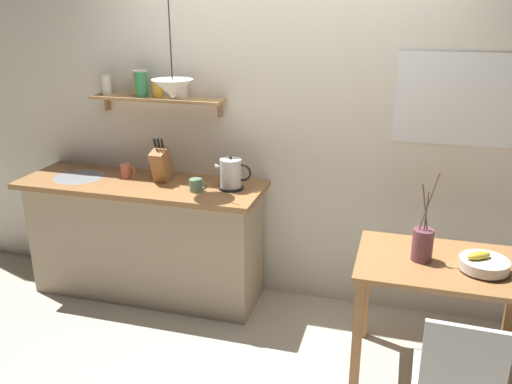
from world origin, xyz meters
TOP-DOWN VIEW (x-y plane):
  - ground_plane at (0.00, 0.00)m, footprint 14.00×14.00m
  - back_wall at (0.20, 0.65)m, footprint 6.80×0.11m
  - kitchen_counter at (-1.00, 0.32)m, footprint 1.83×0.63m
  - wall_shelf at (-0.98, 0.49)m, footprint 1.02×0.20m
  - dining_table at (1.14, -0.12)m, footprint 1.00×0.67m
  - dining_chair_near at (1.19, -0.86)m, footprint 0.42×0.41m
  - fruit_bowl at (1.34, -0.17)m, footprint 0.27×0.27m
  - twig_vase at (1.01, -0.12)m, footprint 0.12×0.12m
  - electric_kettle at (-0.31, 0.33)m, footprint 0.27×0.18m
  - knife_block at (-0.85, 0.35)m, footprint 0.10×0.21m
  - coffee_mug_by_sink at (-1.15, 0.36)m, footprint 0.12×0.08m
  - coffee_mug_spare at (-0.53, 0.22)m, footprint 0.13×0.09m
  - pendant_lamp at (-0.68, 0.23)m, footprint 0.28×0.28m

SIDE VIEW (x-z plane):
  - ground_plane at x=0.00m, z-range 0.00..0.00m
  - kitchen_counter at x=-1.00m, z-range 0.01..0.93m
  - dining_chair_near at x=1.19m, z-range 0.06..0.94m
  - dining_table at x=1.14m, z-range 0.25..1.02m
  - fruit_bowl at x=1.34m, z-range 0.75..0.87m
  - twig_vase at x=1.01m, z-range 0.60..1.13m
  - coffee_mug_spare at x=-0.53m, z-range 0.93..1.01m
  - coffee_mug_by_sink at x=-1.15m, z-range 0.93..1.03m
  - electric_kettle at x=-0.31m, z-range 0.91..1.16m
  - knife_block at x=-0.85m, z-range 0.89..1.23m
  - back_wall at x=0.20m, z-range 0.00..2.70m
  - wall_shelf at x=-0.98m, z-range 1.40..1.73m
  - pendant_lamp at x=-0.68m, z-range 1.32..1.95m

